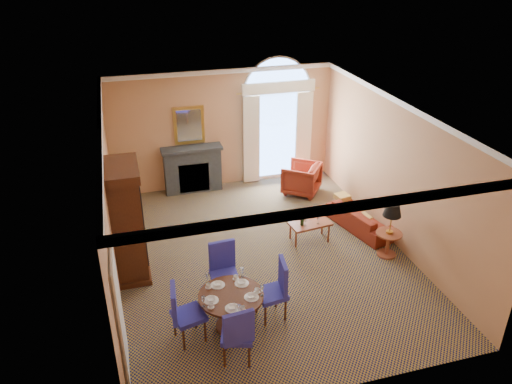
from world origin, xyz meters
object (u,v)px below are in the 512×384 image
object	(u,v)px
dining_table	(231,303)
armchair	(301,178)
armoire	(127,223)
sofa	(361,219)
side_table	(391,223)
coffee_table	(309,224)

from	to	relation	value
dining_table	armchair	size ratio (longest dim) A/B	1.24
armchair	armoire	bearing A→B (deg)	-24.31
armoire	sofa	xyz separation A→B (m)	(5.27, 0.27, -0.88)
dining_table	armchair	distance (m)	5.51
sofa	side_table	distance (m)	1.29
coffee_table	side_table	world-z (taller)	side_table
armchair	sofa	bearing A→B (deg)	55.59
armoire	coffee_table	world-z (taller)	armoire
dining_table	coffee_table	size ratio (longest dim) A/B	1.16
sofa	side_table	size ratio (longest dim) A/B	1.47
armoire	dining_table	xyz separation A→B (m)	(1.57, -2.19, -0.60)
armoire	armchair	distance (m)	5.23
dining_table	side_table	bearing A→B (deg)	19.05
dining_table	side_table	xyz separation A→B (m)	(3.75, 1.29, 0.25)
armoire	sofa	distance (m)	5.35
armoire	armchair	world-z (taller)	armoire
dining_table	coffee_table	world-z (taller)	dining_table
coffee_table	side_table	xyz separation A→B (m)	(1.42, -1.00, 0.35)
dining_table	sofa	size ratio (longest dim) A/B	0.63
dining_table	side_table	size ratio (longest dim) A/B	0.93
armchair	coffee_table	distance (m)	2.42
armchair	side_table	world-z (taller)	side_table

